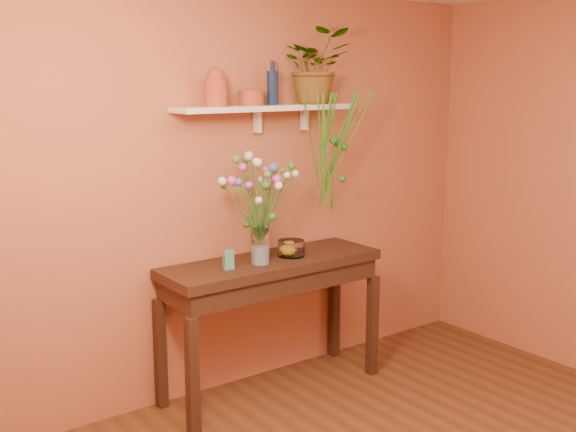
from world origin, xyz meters
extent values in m
cube|color=#AC5B44|center=(0.00, 2.00, 1.35)|extent=(4.00, 0.04, 2.70)
cube|color=#AC5B44|center=(-2.00, 0.00, 1.35)|extent=(0.04, 4.00, 2.70)
cube|color=#361E16|center=(0.00, 1.73, 0.90)|extent=(1.53, 0.49, 0.07)
cube|color=#361E16|center=(0.00, 1.73, 0.80)|extent=(1.47, 0.45, 0.13)
cube|color=#361E16|center=(-0.73, 1.52, 0.37)|extent=(0.07, 0.07, 0.73)
cube|color=#361E16|center=(0.73, 1.52, 0.37)|extent=(0.07, 0.07, 0.73)
cube|color=#361E16|center=(-0.73, 1.95, 0.37)|extent=(0.07, 0.07, 0.73)
cube|color=#361E16|center=(0.73, 1.95, 0.37)|extent=(0.07, 0.07, 0.73)
cube|color=white|center=(0.05, 1.87, 1.92)|extent=(1.30, 0.24, 0.04)
cube|color=white|center=(0.05, 1.97, 1.83)|extent=(0.04, 0.05, 0.15)
cube|color=white|center=(0.45, 1.97, 1.83)|extent=(0.04, 0.05, 0.15)
cylinder|color=#A9452F|center=(-0.34, 1.85, 2.02)|extent=(0.19, 0.19, 0.17)
sphere|color=#A9452F|center=(-0.34, 1.85, 2.12)|extent=(0.12, 0.12, 0.12)
cylinder|color=#A9452F|center=(-0.05, 1.88, 1.99)|extent=(0.19, 0.19, 0.10)
cylinder|color=#122143|center=(0.11, 1.88, 2.05)|extent=(0.08, 0.08, 0.22)
cylinder|color=#122143|center=(0.11, 1.88, 2.19)|extent=(0.03, 0.03, 0.07)
imported|color=#2B6E1E|center=(0.49, 1.89, 2.19)|extent=(0.58, 0.55, 0.51)
cylinder|color=#2B6E1E|center=(0.36, 1.77, 1.69)|extent=(0.22, 0.09, 0.66)
cylinder|color=green|center=(0.43, 1.69, 1.61)|extent=(0.24, 0.18, 0.81)
cylinder|color=green|center=(0.47, 1.77, 1.73)|extent=(0.07, 0.11, 0.57)
cylinder|color=#2B6E1E|center=(0.45, 1.72, 1.62)|extent=(0.03, 0.18, 0.81)
cylinder|color=green|center=(0.51, 1.75, 1.83)|extent=(0.05, 0.09, 0.38)
cylinder|color=green|center=(0.63, 1.73, 1.71)|extent=(0.36, 0.11, 0.62)
cylinder|color=#2B6E1E|center=(0.59, 1.75, 1.69)|extent=(0.16, 0.17, 0.67)
cylinder|color=green|center=(0.43, 1.73, 1.62)|extent=(0.10, 0.10, 0.80)
cylinder|color=green|center=(0.63, 1.73, 1.83)|extent=(0.17, 0.09, 0.39)
cylinder|color=#2B6E1E|center=(0.54, 1.70, 1.63)|extent=(0.05, 0.33, 0.77)
cylinder|color=green|center=(0.43, 1.77, 1.79)|extent=(0.10, 0.07, 0.45)
cylinder|color=green|center=(0.66, 1.75, 1.62)|extent=(0.38, 0.15, 0.79)
cylinder|color=#2B6E1E|center=(0.48, 1.69, 1.61)|extent=(0.18, 0.22, 0.82)
cylinder|color=green|center=(0.59, 1.74, 1.64)|extent=(0.19, 0.18, 0.76)
cylinder|color=green|center=(0.43, 1.71, 1.73)|extent=(0.10, 0.23, 0.57)
sphere|color=#2B6E1E|center=(0.59, 1.71, 1.42)|extent=(0.05, 0.05, 0.05)
sphere|color=#2B6E1E|center=(0.57, 1.76, 1.67)|extent=(0.05, 0.05, 0.05)
sphere|color=#2B6E1E|center=(0.52, 1.73, 1.69)|extent=(0.05, 0.05, 0.05)
sphere|color=#2B6E1E|center=(0.63, 1.75, 1.64)|extent=(0.05, 0.05, 0.05)
cylinder|color=white|center=(-0.13, 1.68, 1.05)|extent=(0.12, 0.12, 0.25)
cylinder|color=silver|center=(-0.13, 1.68, 0.99)|extent=(0.11, 0.11, 0.12)
cylinder|color=#386B28|center=(-0.11, 1.61, 1.27)|extent=(0.04, 0.16, 0.38)
sphere|color=silver|center=(-0.09, 1.53, 1.46)|extent=(0.05, 0.05, 0.05)
cylinder|color=#386B28|center=(-0.11, 1.62, 1.29)|extent=(0.05, 0.14, 0.42)
sphere|color=#E436C7|center=(-0.09, 1.55, 1.50)|extent=(0.05, 0.05, 0.05)
cylinder|color=#386B28|center=(-0.11, 1.63, 1.32)|extent=(0.04, 0.12, 0.49)
sphere|color=#3B5BAF|center=(-0.09, 1.58, 1.57)|extent=(0.06, 0.06, 0.06)
cylinder|color=#386B28|center=(-0.06, 1.63, 1.30)|extent=(0.14, 0.12, 0.43)
sphere|color=silver|center=(0.01, 1.58, 1.51)|extent=(0.04, 0.04, 0.04)
cylinder|color=#386B28|center=(-0.02, 1.64, 1.30)|extent=(0.21, 0.11, 0.44)
sphere|color=silver|center=(0.08, 1.59, 1.51)|extent=(0.05, 0.05, 0.05)
cylinder|color=#386B28|center=(-0.04, 1.63, 1.32)|extent=(0.18, 0.11, 0.48)
sphere|color=#2B6E1E|center=(0.05, 1.58, 1.56)|extent=(0.05, 0.05, 0.05)
cylinder|color=#386B28|center=(-0.07, 1.68, 1.30)|extent=(0.13, 0.01, 0.45)
sphere|color=#529235|center=(-0.01, 1.68, 1.53)|extent=(0.04, 0.04, 0.04)
cylinder|color=#386B28|center=(-0.09, 1.69, 1.27)|extent=(0.08, 0.02, 0.38)
sphere|color=#E436C7|center=(-0.05, 1.70, 1.46)|extent=(0.06, 0.06, 0.06)
cylinder|color=#386B28|center=(0.01, 1.75, 1.29)|extent=(0.27, 0.14, 0.43)
sphere|color=#529235|center=(0.15, 1.81, 1.51)|extent=(0.05, 0.05, 0.05)
cylinder|color=#386B28|center=(-0.03, 1.75, 1.26)|extent=(0.18, 0.15, 0.37)
sphere|color=#E436C7|center=(0.06, 1.83, 1.45)|extent=(0.05, 0.05, 0.05)
cylinder|color=#386B28|center=(-0.08, 1.75, 1.27)|extent=(0.10, 0.14, 0.38)
sphere|color=silver|center=(-0.03, 1.82, 1.46)|extent=(0.04, 0.04, 0.04)
cylinder|color=#386B28|center=(-0.04, 1.78, 1.30)|extent=(0.17, 0.20, 0.44)
sphere|color=#E436C7|center=(0.05, 1.88, 1.51)|extent=(0.04, 0.04, 0.04)
cylinder|color=#386B28|center=(-0.11, 1.77, 1.24)|extent=(0.04, 0.18, 0.33)
sphere|color=#3B5BAF|center=(-0.09, 1.86, 1.41)|extent=(0.06, 0.06, 0.06)
cylinder|color=#386B28|center=(-0.11, 1.73, 1.33)|extent=(0.04, 0.11, 0.51)
sphere|color=silver|center=(-0.10, 1.79, 1.59)|extent=(0.04, 0.04, 0.04)
cylinder|color=#386B28|center=(-0.13, 1.73, 1.35)|extent=(0.02, 0.11, 0.54)
sphere|color=silver|center=(-0.14, 1.78, 1.62)|extent=(0.06, 0.06, 0.06)
cylinder|color=#386B28|center=(-0.14, 1.74, 1.34)|extent=(0.03, 0.13, 0.52)
sphere|color=#2B6E1E|center=(-0.15, 1.80, 1.60)|extent=(0.06, 0.06, 0.06)
cylinder|color=#386B28|center=(-0.18, 1.74, 1.34)|extent=(0.11, 0.12, 0.53)
sphere|color=#529235|center=(-0.23, 1.80, 1.61)|extent=(0.06, 0.06, 0.06)
cylinder|color=#386B28|center=(-0.16, 1.73, 1.32)|extent=(0.07, 0.10, 0.47)
sphere|color=#E436C7|center=(-0.19, 1.78, 1.55)|extent=(0.05, 0.05, 0.05)
cylinder|color=#386B28|center=(-0.22, 1.74, 1.26)|extent=(0.20, 0.13, 0.37)
sphere|color=#529235|center=(-0.32, 1.80, 1.44)|extent=(0.05, 0.05, 0.05)
cylinder|color=#386B28|center=(-0.22, 1.70, 1.28)|extent=(0.20, 0.03, 0.41)
sphere|color=#E436C7|center=(-0.32, 1.71, 1.49)|extent=(0.06, 0.06, 0.06)
cylinder|color=#386B28|center=(-0.26, 1.70, 1.29)|extent=(0.27, 0.04, 0.41)
sphere|color=silver|center=(-0.39, 1.71, 1.49)|extent=(0.05, 0.05, 0.05)
cylinder|color=#386B28|center=(-0.17, 1.67, 1.27)|extent=(0.10, 0.03, 0.38)
sphere|color=#E436C7|center=(-0.22, 1.66, 1.46)|extent=(0.05, 0.05, 0.05)
cylinder|color=#386B28|center=(-0.25, 1.62, 1.29)|extent=(0.25, 0.15, 0.43)
sphere|color=#3B5BAF|center=(-0.37, 1.55, 1.50)|extent=(0.05, 0.05, 0.05)
cylinder|color=#386B28|center=(-0.16, 1.64, 1.34)|extent=(0.08, 0.10, 0.52)
sphere|color=silver|center=(-0.20, 1.59, 1.60)|extent=(0.06, 0.06, 0.06)
cylinder|color=#386B28|center=(-0.18, 1.61, 1.23)|extent=(0.11, 0.15, 0.30)
sphere|color=silver|center=(-0.23, 1.54, 1.38)|extent=(0.05, 0.05, 0.05)
cylinder|color=#386B28|center=(-0.14, 1.62, 1.27)|extent=(0.04, 0.13, 0.38)
sphere|color=#2B6E1E|center=(-0.16, 1.56, 1.46)|extent=(0.06, 0.06, 0.06)
cylinder|color=#386B28|center=(-0.13, 1.64, 1.30)|extent=(0.01, 0.10, 0.44)
sphere|color=#529235|center=(-0.13, 1.59, 1.52)|extent=(0.05, 0.05, 0.05)
sphere|color=#2B6E1E|center=(-0.09, 1.79, 1.26)|extent=(0.05, 0.05, 0.05)
sphere|color=#2B6E1E|center=(-0.14, 1.52, 1.27)|extent=(0.05, 0.05, 0.05)
sphere|color=#2B6E1E|center=(0.00, 1.80, 1.24)|extent=(0.05, 0.05, 0.05)
sphere|color=#2B6E1E|center=(-0.10, 1.85, 1.19)|extent=(0.05, 0.05, 0.05)
sphere|color=#2B6E1E|center=(-0.13, 1.76, 1.18)|extent=(0.05, 0.05, 0.05)
sphere|color=#2B6E1E|center=(-0.19, 1.74, 1.19)|extent=(0.05, 0.05, 0.05)
cylinder|color=white|center=(0.15, 1.72, 0.98)|extent=(0.18, 0.18, 0.11)
cylinder|color=white|center=(0.15, 1.72, 0.93)|extent=(0.18, 0.18, 0.01)
sphere|color=yellow|center=(0.14, 1.73, 0.97)|extent=(0.08, 0.08, 0.08)
cube|color=teal|center=(-0.36, 1.69, 0.99)|extent=(0.07, 0.06, 0.12)
camera|label=1|loc=(-2.61, -2.00, 2.12)|focal=44.04mm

